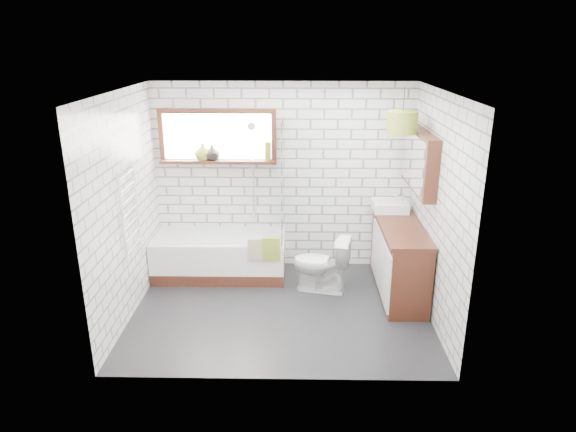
{
  "coord_description": "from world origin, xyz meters",
  "views": [
    {
      "loc": [
        0.19,
        -5.32,
        3.01
      ],
      "look_at": [
        0.08,
        0.25,
        1.07
      ],
      "focal_mm": 32.0,
      "sensor_mm": 36.0,
      "label": 1
    }
  ],
  "objects_px": {
    "vanity": "(399,258)",
    "basin": "(390,206)",
    "toilet": "(321,264)",
    "bathtub": "(220,255)",
    "pendant": "(402,122)"
  },
  "relations": [
    {
      "from": "vanity",
      "to": "basin",
      "type": "relative_size",
      "value": 3.58
    },
    {
      "from": "vanity",
      "to": "toilet",
      "type": "relative_size",
      "value": 2.18
    },
    {
      "from": "vanity",
      "to": "toilet",
      "type": "distance_m",
      "value": 0.97
    },
    {
      "from": "bathtub",
      "to": "toilet",
      "type": "xyz_separation_m",
      "value": [
        1.32,
        -0.42,
        0.08
      ]
    },
    {
      "from": "toilet",
      "to": "pendant",
      "type": "bearing_deg",
      "value": 107.78
    },
    {
      "from": "toilet",
      "to": "pendant",
      "type": "relative_size",
      "value": 2.06
    },
    {
      "from": "bathtub",
      "to": "vanity",
      "type": "relative_size",
      "value": 1.1
    },
    {
      "from": "bathtub",
      "to": "pendant",
      "type": "bearing_deg",
      "value": -8.76
    },
    {
      "from": "bathtub",
      "to": "basin",
      "type": "distance_m",
      "value": 2.33
    },
    {
      "from": "bathtub",
      "to": "toilet",
      "type": "relative_size",
      "value": 2.4
    },
    {
      "from": "bathtub",
      "to": "toilet",
      "type": "bearing_deg",
      "value": -17.77
    },
    {
      "from": "bathtub",
      "to": "pendant",
      "type": "distance_m",
      "value": 2.89
    },
    {
      "from": "basin",
      "to": "pendant",
      "type": "relative_size",
      "value": 1.25
    },
    {
      "from": "bathtub",
      "to": "vanity",
      "type": "distance_m",
      "value": 2.33
    },
    {
      "from": "vanity",
      "to": "basin",
      "type": "bearing_deg",
      "value": 96.84
    }
  ]
}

